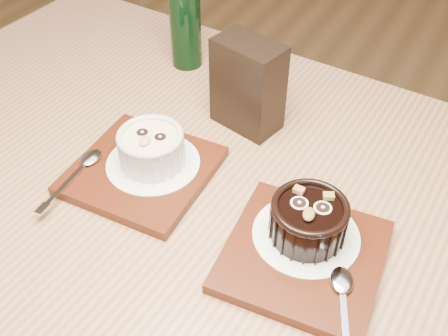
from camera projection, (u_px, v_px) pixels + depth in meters
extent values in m
cube|color=brown|center=(202.00, 212.00, 0.71)|extent=(1.24, 0.87, 0.04)
cylinder|color=brown|center=(109.00, 142.00, 1.40)|extent=(0.06, 0.06, 0.71)
cube|color=#4B1C0C|center=(143.00, 171.00, 0.73)|extent=(0.19, 0.19, 0.01)
cylinder|color=white|center=(153.00, 163.00, 0.73)|extent=(0.13, 0.13, 0.00)
cylinder|color=silver|center=(152.00, 150.00, 0.71)|extent=(0.09, 0.09, 0.04)
cylinder|color=#FFE89B|center=(150.00, 138.00, 0.70)|extent=(0.07, 0.07, 0.00)
torus|color=silver|center=(150.00, 136.00, 0.69)|extent=(0.09, 0.09, 0.01)
cylinder|color=black|center=(142.00, 132.00, 0.70)|extent=(0.02, 0.02, 0.00)
cylinder|color=black|center=(160.00, 137.00, 0.69)|extent=(0.02, 0.02, 0.00)
ellipsoid|color=tan|center=(145.00, 141.00, 0.68)|extent=(0.02, 0.02, 0.01)
cube|color=#4B1C0C|center=(303.00, 256.00, 0.62)|extent=(0.20, 0.20, 0.01)
cylinder|color=white|center=(306.00, 235.00, 0.63)|extent=(0.13, 0.13, 0.00)
cylinder|color=black|center=(308.00, 222.00, 0.62)|extent=(0.09, 0.09, 0.05)
cylinder|color=black|center=(310.00, 209.00, 0.60)|extent=(0.07, 0.07, 0.00)
torus|color=black|center=(311.00, 207.00, 0.60)|extent=(0.09, 0.09, 0.01)
cylinder|color=black|center=(299.00, 203.00, 0.60)|extent=(0.02, 0.02, 0.00)
cylinder|color=black|center=(323.00, 207.00, 0.60)|extent=(0.02, 0.02, 0.00)
ellipsoid|color=brown|center=(309.00, 214.00, 0.59)|extent=(0.02, 0.02, 0.01)
cube|color=olive|center=(299.00, 190.00, 0.62)|extent=(0.01, 0.01, 0.01)
cube|color=olive|center=(329.00, 196.00, 0.61)|extent=(0.02, 0.01, 0.01)
cube|color=black|center=(248.00, 85.00, 0.77)|extent=(0.11, 0.08, 0.14)
cylinder|color=black|center=(186.00, 27.00, 0.90)|extent=(0.05, 0.05, 0.14)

